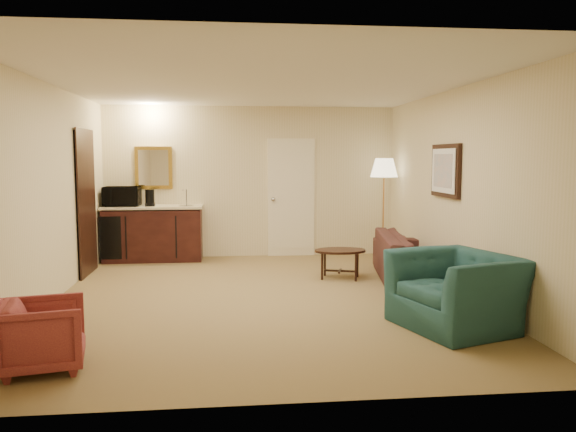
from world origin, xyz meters
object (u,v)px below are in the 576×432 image
wetbar_cabinet (153,233)px  waste_bin (193,252)px  rose_chair_near (19,330)px  coffee_maker (150,198)px  teal_armchair (457,278)px  coffee_table (340,264)px  floor_lamp (383,209)px  sofa (414,251)px  rose_chair_far (44,332)px  microwave (122,194)px

wetbar_cabinet → waste_bin: 0.73m
rose_chair_near → coffee_maker: bearing=-7.3°
rose_chair_near → teal_armchair: bearing=-83.2°
coffee_table → floor_lamp: 1.85m
sofa → waste_bin: size_ratio=8.38×
teal_armchair → coffee_maker: coffee_maker is taller
rose_chair_far → floor_lamp: size_ratio=0.37×
rose_chair_far → sofa: bearing=-67.9°
teal_armchair → floor_lamp: floor_lamp is taller
floor_lamp → rose_chair_far: bearing=-132.0°
coffee_maker → sofa: bearing=-35.4°
rose_chair_near → waste_bin: rose_chair_near is taller
rose_chair_near → coffee_table: bearing=-49.6°
wetbar_cabinet → rose_chair_far: wetbar_cabinet is taller
coffee_table → waste_bin: coffee_table is taller
wetbar_cabinet → coffee_maker: size_ratio=5.91×
floor_lamp → coffee_maker: bearing=176.1°
sofa → rose_chair_near: size_ratio=3.98×
coffee_table → coffee_maker: 3.42m
teal_armchair → microwave: 5.83m
wetbar_cabinet → floor_lamp: bearing=-4.8°
wetbar_cabinet → rose_chair_near: 4.75m
teal_armchair → wetbar_cabinet: bearing=-157.7°
coffee_maker → rose_chair_far: bearing=-99.9°
teal_armchair → coffee_table: bearing=178.2°
wetbar_cabinet → rose_chair_near: bearing=-96.0°
floor_lamp → waste_bin: size_ratio=6.27×
rose_chair_near → floor_lamp: 6.21m
wetbar_cabinet → coffee_maker: coffee_maker is taller
rose_chair_far → waste_bin: 4.88m
teal_armchair → coffee_maker: 5.45m
floor_lamp → coffee_maker: floor_lamp is taller
sofa → coffee_table: (-0.96, 0.38, -0.24)m
sofa → rose_chair_near: bearing=130.2°
sofa → rose_chair_far: sofa is taller
floor_lamp → teal_armchair: bearing=-94.5°
sofa → rose_chair_far: (-4.04, -2.77, -0.13)m
teal_armchair → waste_bin: (-2.90, 4.05, -0.37)m
microwave → coffee_maker: bearing=-8.8°
floor_lamp → waste_bin: (-3.20, 0.25, -0.72)m
rose_chair_near → microwave: bearing=-1.6°
sofa → wetbar_cabinet: bearing=69.9°
sofa → floor_lamp: (0.06, 1.78, 0.41)m
rose_chair_far → microwave: microwave is taller
teal_armchair → sofa: bearing=154.7°
teal_armchair → waste_bin: bearing=-162.8°
teal_armchair → waste_bin: teal_armchair is taller
microwave → coffee_maker: size_ratio=2.09×
wetbar_cabinet → rose_chair_far: 4.88m
wetbar_cabinet → sofa: bearing=-29.0°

